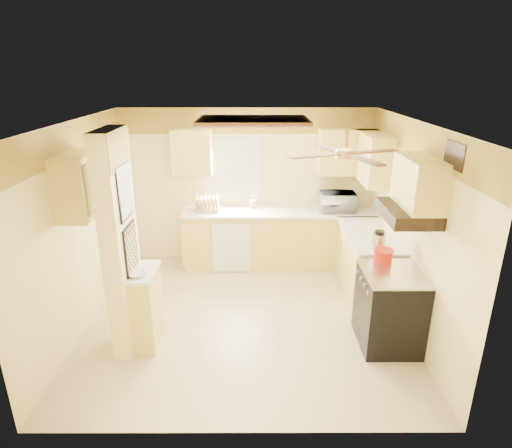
{
  "coord_description": "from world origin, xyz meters",
  "views": [
    {
      "loc": [
        0.12,
        -4.85,
        3.06
      ],
      "look_at": [
        0.13,
        0.35,
        1.17
      ],
      "focal_mm": 30.0,
      "sensor_mm": 36.0,
      "label": 1
    }
  ],
  "objects_px": {
    "stove": "(389,308)",
    "dutch_oven": "(383,256)",
    "kettle": "(379,242)",
    "bowl": "(137,274)",
    "microwave": "(337,202)"
  },
  "relations": [
    {
      "from": "stove",
      "to": "dutch_oven",
      "type": "distance_m",
      "value": 0.6
    },
    {
      "from": "kettle",
      "to": "dutch_oven",
      "type": "bearing_deg",
      "value": -93.61
    },
    {
      "from": "stove",
      "to": "bowl",
      "type": "bearing_deg",
      "value": -177.41
    },
    {
      "from": "stove",
      "to": "microwave",
      "type": "bearing_deg",
      "value": 96.72
    },
    {
      "from": "dutch_oven",
      "to": "kettle",
      "type": "distance_m",
      "value": 0.28
    },
    {
      "from": "stove",
      "to": "dutch_oven",
      "type": "bearing_deg",
      "value": 99.45
    },
    {
      "from": "microwave",
      "to": "kettle",
      "type": "distance_m",
      "value": 1.6
    },
    {
      "from": "stove",
      "to": "kettle",
      "type": "bearing_deg",
      "value": 93.08
    },
    {
      "from": "kettle",
      "to": "bowl",
      "type": "bearing_deg",
      "value": -166.34
    },
    {
      "from": "bowl",
      "to": "dutch_oven",
      "type": "relative_size",
      "value": 0.81
    },
    {
      "from": "microwave",
      "to": "kettle",
      "type": "xyz_separation_m",
      "value": [
        0.22,
        -1.58,
        -0.03
      ]
    },
    {
      "from": "stove",
      "to": "bowl",
      "type": "relative_size",
      "value": 4.81
    },
    {
      "from": "bowl",
      "to": "dutch_oven",
      "type": "bearing_deg",
      "value": 8.36
    },
    {
      "from": "microwave",
      "to": "bowl",
      "type": "height_order",
      "value": "microwave"
    },
    {
      "from": "bowl",
      "to": "kettle",
      "type": "distance_m",
      "value": 2.88
    }
  ]
}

